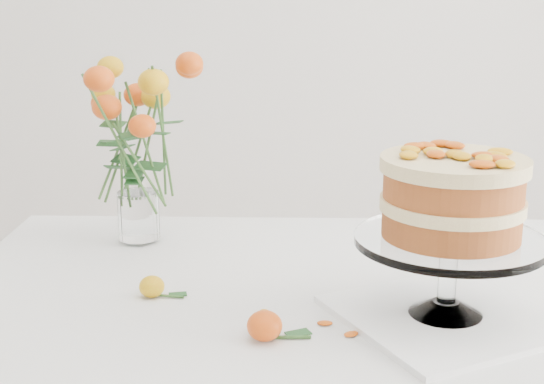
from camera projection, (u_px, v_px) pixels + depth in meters
The scene contains 9 objects.
table at pixel (332, 333), 1.40m from camera, with size 1.43×0.93×0.76m.
napkin at pixel (445, 316), 1.26m from camera, with size 0.32×0.32×0.01m, color white.
cake_stand at pixel (452, 206), 1.21m from camera, with size 0.31×0.31×0.28m.
rose_vase at pixel (134, 122), 1.58m from camera, with size 0.35×0.35×0.45m.
loose_rose_near at pixel (152, 287), 1.35m from camera, with size 0.08×0.05×0.04m.
loose_rose_far at pixel (265, 326), 1.18m from camera, with size 0.10×0.06×0.05m.
stray_petal_a at pixel (265, 313), 1.28m from camera, with size 0.03×0.02×0.00m, color orange.
stray_petal_b at pixel (325, 323), 1.24m from camera, with size 0.03×0.02×0.00m, color orange.
stray_petal_c at pixel (351, 334), 1.20m from camera, with size 0.03×0.02×0.00m, color orange.
Camera 1 is at (-0.07, -1.28, 1.29)m, focal length 50.00 mm.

